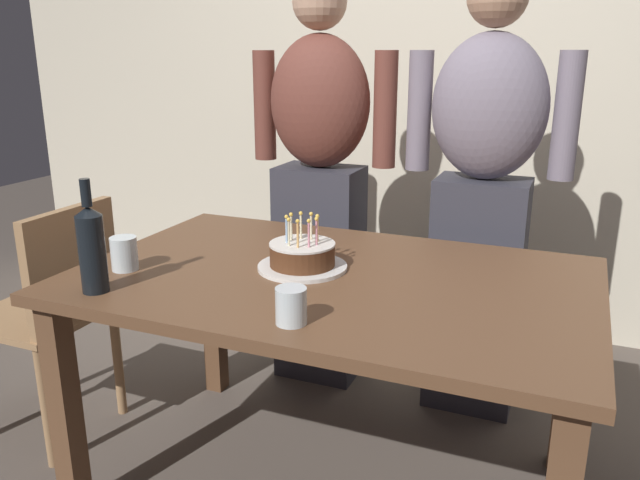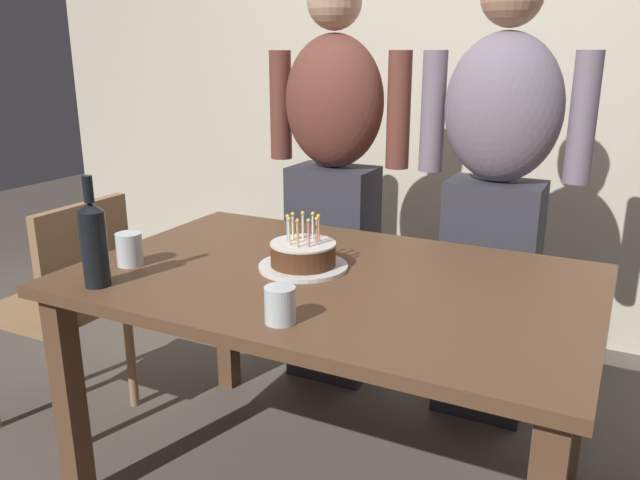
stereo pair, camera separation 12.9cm
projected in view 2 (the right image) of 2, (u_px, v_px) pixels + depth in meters
back_wall at (473, 67)px, 3.02m from camera, size 5.20×0.10×2.60m
dining_table at (331, 305)px, 1.88m from camera, size 1.50×0.96×0.74m
birthday_cake at (303, 256)px, 1.90m from camera, size 0.27×0.27×0.17m
water_glass_near at (280, 305)px, 1.51m from camera, size 0.08×0.08×0.09m
water_glass_far at (129, 249)px, 1.92m from camera, size 0.08×0.08×0.10m
wine_bottle at (94, 242)px, 1.73m from camera, size 0.07×0.07×0.31m
person_man_bearded at (334, 178)px, 2.57m from camera, size 0.61×0.27×1.66m
person_woman_cardigan at (496, 194)px, 2.28m from camera, size 0.61×0.27×1.66m
dining_chair at (70, 297)px, 2.28m from camera, size 0.42×0.42×0.87m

